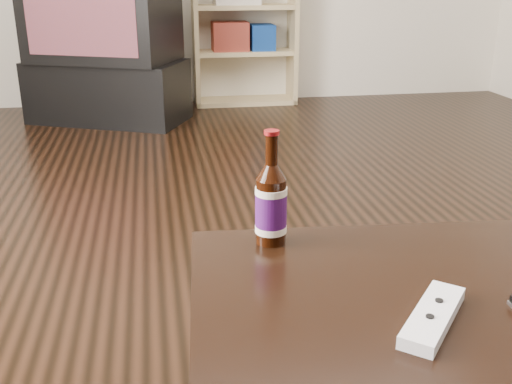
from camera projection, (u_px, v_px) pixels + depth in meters
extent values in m
cube|color=black|center=(269.00, 290.00, 1.94)|extent=(5.00, 6.00, 0.01)
cube|color=black|center=(108.00, 91.00, 4.03)|extent=(1.13, 0.87, 0.40)
cube|color=black|center=(101.00, 8.00, 3.85)|extent=(1.05, 0.88, 0.67)
cube|color=#BD3801|center=(79.00, 11.00, 3.59)|extent=(0.68, 0.31, 0.54)
cube|color=tan|center=(194.00, 7.00, 4.37)|extent=(0.03, 0.35, 1.43)
cube|color=tan|center=(292.00, 6.00, 4.48)|extent=(0.03, 0.35, 1.43)
cube|color=tan|center=(244.00, 100.00, 4.67)|extent=(0.77, 0.35, 0.03)
cube|color=tan|center=(241.00, 6.00, 4.57)|extent=(0.77, 0.04, 1.43)
cube|color=tan|center=(244.00, 52.00, 4.54)|extent=(0.70, 0.32, 0.03)
cube|color=tan|center=(244.00, 7.00, 4.42)|extent=(0.70, 0.32, 0.03)
cube|color=maroon|center=(230.00, 36.00, 4.46)|extent=(0.26, 0.22, 0.21)
cube|color=navy|center=(262.00, 37.00, 4.50)|extent=(0.18, 0.22, 0.19)
cylinder|color=black|center=(235.00, 356.00, 1.27)|extent=(0.08, 0.08, 0.39)
cylinder|color=black|center=(271.00, 211.00, 1.18)|extent=(0.06, 0.06, 0.13)
cylinder|color=#3C0E51|center=(271.00, 210.00, 1.18)|extent=(0.06, 0.06, 0.08)
cylinder|color=#F6E5CE|center=(271.00, 191.00, 1.17)|extent=(0.07, 0.07, 0.01)
cylinder|color=#F6E5CE|center=(271.00, 228.00, 1.19)|extent=(0.07, 0.07, 0.01)
cone|color=black|center=(271.00, 172.00, 1.15)|extent=(0.06, 0.06, 0.03)
cylinder|color=black|center=(272.00, 150.00, 1.14)|extent=(0.02, 0.02, 0.06)
cylinder|color=maroon|center=(272.00, 132.00, 1.13)|extent=(0.03, 0.03, 0.01)
cube|color=white|center=(433.00, 317.00, 0.92)|extent=(0.17, 0.18, 0.02)
cylinder|color=black|center=(439.00, 301.00, 0.95)|extent=(0.02, 0.02, 0.00)
cylinder|color=black|center=(430.00, 316.00, 0.90)|extent=(0.02, 0.02, 0.00)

